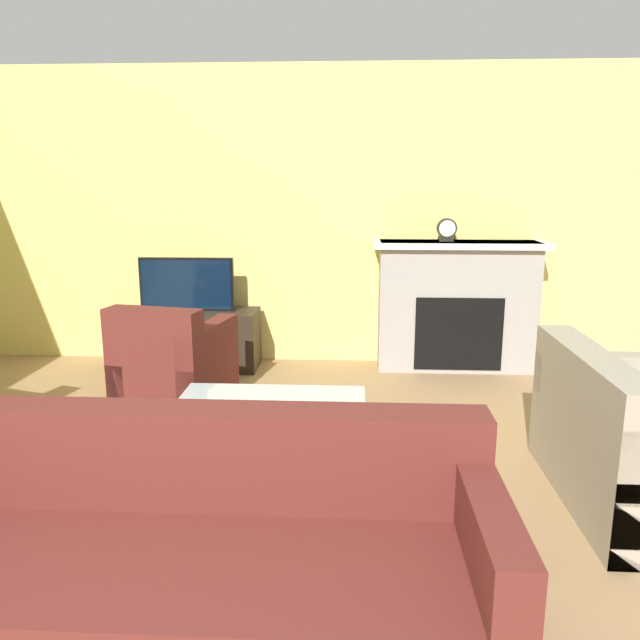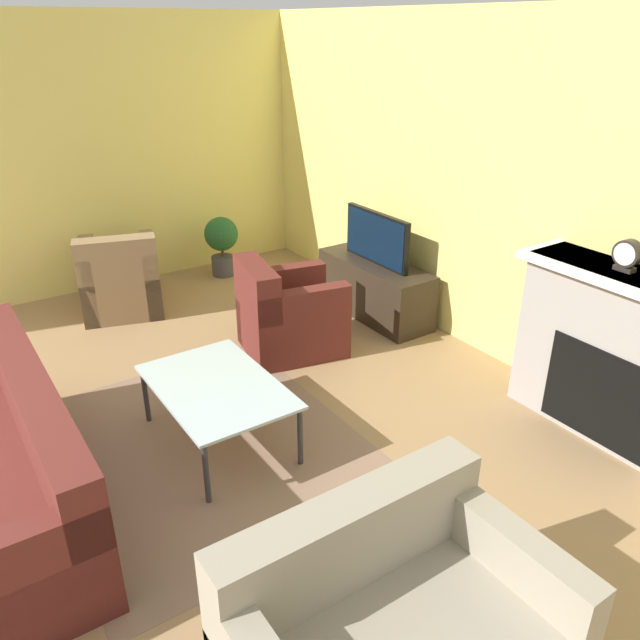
{
  "view_description": "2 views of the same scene",
  "coord_description": "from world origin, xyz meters",
  "px_view_note": "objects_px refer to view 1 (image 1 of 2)",
  "views": [
    {
      "loc": [
        0.69,
        -0.88,
        1.68
      ],
      "look_at": [
        0.47,
        3.07,
        0.8
      ],
      "focal_mm": 35.0,
      "sensor_mm": 36.0,
      "label": 1
    },
    {
      "loc": [
        3.47,
        1.07,
        2.56
      ],
      "look_at": [
        0.4,
        3.14,
        0.8
      ],
      "focal_mm": 35.0,
      "sensor_mm": 36.0,
      "label": 2
    }
  ],
  "objects_px": {
    "tv": "(187,284)",
    "coffee_table": "(269,411)",
    "couch_sectional": "(192,572)",
    "armchair_accent": "(174,370)",
    "mantel_clock": "(447,229)"
  },
  "relations": [
    {
      "from": "tv",
      "to": "mantel_clock",
      "type": "distance_m",
      "value": 2.37
    },
    {
      "from": "mantel_clock",
      "to": "coffee_table",
      "type": "bearing_deg",
      "value": -119.67
    },
    {
      "from": "armchair_accent",
      "to": "coffee_table",
      "type": "relative_size",
      "value": 0.84
    },
    {
      "from": "armchair_accent",
      "to": "mantel_clock",
      "type": "bearing_deg",
      "value": -139.6
    },
    {
      "from": "tv",
      "to": "coffee_table",
      "type": "xyz_separation_m",
      "value": [
        1.03,
        -2.14,
        -0.37
      ]
    },
    {
      "from": "armchair_accent",
      "to": "coffee_table",
      "type": "xyz_separation_m",
      "value": [
        0.86,
        -1.06,
        0.1
      ]
    },
    {
      "from": "tv",
      "to": "couch_sectional",
      "type": "bearing_deg",
      "value": -75.08
    },
    {
      "from": "tv",
      "to": "armchair_accent",
      "type": "distance_m",
      "value": 1.18
    },
    {
      "from": "couch_sectional",
      "to": "armchair_accent",
      "type": "height_order",
      "value": "same"
    },
    {
      "from": "couch_sectional",
      "to": "mantel_clock",
      "type": "xyz_separation_m",
      "value": [
        1.39,
        3.59,
        0.98
      ]
    },
    {
      "from": "armchair_accent",
      "to": "mantel_clock",
      "type": "xyz_separation_m",
      "value": [
        2.15,
        1.19,
        0.96
      ]
    },
    {
      "from": "couch_sectional",
      "to": "coffee_table",
      "type": "distance_m",
      "value": 1.35
    },
    {
      "from": "couch_sectional",
      "to": "coffee_table",
      "type": "relative_size",
      "value": 2.03
    },
    {
      "from": "tv",
      "to": "coffee_table",
      "type": "relative_size",
      "value": 0.78
    },
    {
      "from": "tv",
      "to": "coffee_table",
      "type": "distance_m",
      "value": 2.4
    }
  ]
}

